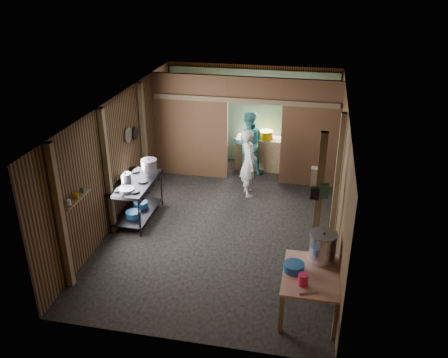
% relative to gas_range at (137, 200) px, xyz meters
% --- Properties ---
extents(floor, '(4.50, 7.00, 0.00)m').
position_rel_gas_range_xyz_m(floor, '(1.88, 0.23, -0.44)').
color(floor, black).
rests_on(floor, ground).
extents(ceiling, '(4.50, 7.00, 0.00)m').
position_rel_gas_range_xyz_m(ceiling, '(1.88, 0.23, 2.16)').
color(ceiling, '#414141').
rests_on(ceiling, ground).
extents(wall_back, '(4.50, 0.00, 2.60)m').
position_rel_gas_range_xyz_m(wall_back, '(1.88, 3.73, 0.86)').
color(wall_back, brown).
rests_on(wall_back, ground).
extents(wall_front, '(4.50, 0.00, 2.60)m').
position_rel_gas_range_xyz_m(wall_front, '(1.88, -3.27, 0.86)').
color(wall_front, brown).
rests_on(wall_front, ground).
extents(wall_left, '(0.00, 7.00, 2.60)m').
position_rel_gas_range_xyz_m(wall_left, '(-0.37, 0.23, 0.86)').
color(wall_left, brown).
rests_on(wall_left, ground).
extents(wall_right, '(0.00, 7.00, 2.60)m').
position_rel_gas_range_xyz_m(wall_right, '(4.13, 0.23, 0.86)').
color(wall_right, brown).
rests_on(wall_right, ground).
extents(partition_left, '(1.85, 0.10, 2.60)m').
position_rel_gas_range_xyz_m(partition_left, '(0.55, 2.43, 0.86)').
color(partition_left, brown).
rests_on(partition_left, floor).
extents(partition_right, '(1.35, 0.10, 2.60)m').
position_rel_gas_range_xyz_m(partition_right, '(3.46, 2.43, 0.86)').
color(partition_right, brown).
rests_on(partition_right, floor).
extents(partition_header, '(1.30, 0.10, 0.60)m').
position_rel_gas_range_xyz_m(partition_header, '(2.13, 2.43, 1.86)').
color(partition_header, brown).
rests_on(partition_header, wall_back).
extents(turquoise_panel, '(4.40, 0.06, 2.50)m').
position_rel_gas_range_xyz_m(turquoise_panel, '(1.88, 3.67, 0.81)').
color(turquoise_panel, '#729E9F').
rests_on(turquoise_panel, wall_back).
extents(back_counter, '(1.20, 0.50, 0.85)m').
position_rel_gas_range_xyz_m(back_counter, '(2.18, 3.18, -0.01)').
color(back_counter, '#927955').
rests_on(back_counter, floor).
extents(wall_clock, '(0.20, 0.03, 0.20)m').
position_rel_gas_range_xyz_m(wall_clock, '(2.13, 3.63, 1.46)').
color(wall_clock, white).
rests_on(wall_clock, wall_back).
extents(post_left_a, '(0.10, 0.12, 2.60)m').
position_rel_gas_range_xyz_m(post_left_a, '(-0.30, -2.37, 0.86)').
color(post_left_a, '#927955').
rests_on(post_left_a, floor).
extents(post_left_b, '(0.10, 0.12, 2.60)m').
position_rel_gas_range_xyz_m(post_left_b, '(-0.30, -0.57, 0.86)').
color(post_left_b, '#927955').
rests_on(post_left_b, floor).
extents(post_left_c, '(0.10, 0.12, 2.60)m').
position_rel_gas_range_xyz_m(post_left_c, '(-0.30, 1.43, 0.86)').
color(post_left_c, '#927955').
rests_on(post_left_c, floor).
extents(post_right, '(0.10, 0.12, 2.60)m').
position_rel_gas_range_xyz_m(post_right, '(4.06, 0.03, 0.86)').
color(post_right, '#927955').
rests_on(post_right, floor).
extents(post_free, '(0.12, 0.12, 2.60)m').
position_rel_gas_range_xyz_m(post_free, '(3.73, -1.07, 0.86)').
color(post_free, '#927955').
rests_on(post_free, floor).
extents(cross_beam, '(4.40, 0.12, 0.12)m').
position_rel_gas_range_xyz_m(cross_beam, '(1.88, 2.38, 1.61)').
color(cross_beam, '#927955').
rests_on(cross_beam, wall_left).
extents(pan_lid_big, '(0.03, 0.34, 0.34)m').
position_rel_gas_range_xyz_m(pan_lid_big, '(-0.33, 0.63, 1.21)').
color(pan_lid_big, gray).
rests_on(pan_lid_big, wall_left).
extents(pan_lid_small, '(0.03, 0.30, 0.30)m').
position_rel_gas_range_xyz_m(pan_lid_small, '(-0.33, 1.03, 1.11)').
color(pan_lid_small, black).
rests_on(pan_lid_small, wall_left).
extents(wall_shelf, '(0.14, 0.80, 0.03)m').
position_rel_gas_range_xyz_m(wall_shelf, '(-0.27, -1.87, 0.96)').
color(wall_shelf, '#927955').
rests_on(wall_shelf, wall_left).
extents(jar_white, '(0.07, 0.07, 0.10)m').
position_rel_gas_range_xyz_m(jar_white, '(-0.27, -2.12, 1.03)').
color(jar_white, white).
rests_on(jar_white, wall_shelf).
extents(jar_yellow, '(0.08, 0.08, 0.10)m').
position_rel_gas_range_xyz_m(jar_yellow, '(-0.27, -1.87, 1.03)').
color(jar_yellow, '#B28100').
rests_on(jar_yellow, wall_shelf).
extents(jar_green, '(0.06, 0.06, 0.10)m').
position_rel_gas_range_xyz_m(jar_green, '(-0.27, -1.65, 1.03)').
color(jar_green, '#29523B').
rests_on(jar_green, wall_shelf).
extents(bag_white, '(0.22, 0.15, 0.32)m').
position_rel_gas_range_xyz_m(bag_white, '(3.68, -0.99, 1.34)').
color(bag_white, white).
rests_on(bag_white, post_free).
extents(bag_green, '(0.16, 0.12, 0.24)m').
position_rel_gas_range_xyz_m(bag_green, '(3.80, -1.13, 1.16)').
color(bag_green, '#29523B').
rests_on(bag_green, post_free).
extents(bag_black, '(0.14, 0.10, 0.20)m').
position_rel_gas_range_xyz_m(bag_black, '(3.66, -1.15, 1.11)').
color(bag_black, black).
rests_on(bag_black, post_free).
extents(gas_range, '(0.77, 1.49, 0.88)m').
position_rel_gas_range_xyz_m(gas_range, '(0.00, 0.00, 0.00)').
color(gas_range, black).
rests_on(gas_range, floor).
extents(prep_table, '(0.87, 1.20, 0.71)m').
position_rel_gas_range_xyz_m(prep_table, '(3.71, -2.23, -0.09)').
color(prep_table, tan).
rests_on(prep_table, floor).
extents(stove_pot_large, '(0.42, 0.42, 0.35)m').
position_rel_gas_range_xyz_m(stove_pot_large, '(0.17, 0.43, 0.59)').
color(stove_pot_large, silver).
rests_on(stove_pot_large, gas_range).
extents(stove_pot_med, '(0.32, 0.32, 0.21)m').
position_rel_gas_range_xyz_m(stove_pot_med, '(-0.17, -0.06, 0.53)').
color(stove_pot_med, silver).
rests_on(stove_pot_med, gas_range).
extents(frying_pan, '(0.32, 0.54, 0.07)m').
position_rel_gas_range_xyz_m(frying_pan, '(0.00, -0.44, 0.47)').
color(frying_pan, gray).
rests_on(frying_pan, gas_range).
extents(blue_tub_front, '(0.31, 0.31, 0.13)m').
position_rel_gas_range_xyz_m(blue_tub_front, '(0.00, -0.24, -0.21)').
color(blue_tub_front, '#1B5494').
rests_on(blue_tub_front, gas_range).
extents(blue_tub_back, '(0.31, 0.31, 0.12)m').
position_rel_gas_range_xyz_m(blue_tub_back, '(0.00, 0.21, -0.21)').
color(blue_tub_back, '#1B5494').
rests_on(blue_tub_back, gas_range).
extents(stock_pot, '(0.55, 0.55, 0.51)m').
position_rel_gas_range_xyz_m(stock_pot, '(3.85, -1.83, 0.50)').
color(stock_pot, silver).
rests_on(stock_pot, prep_table).
extents(wash_basin, '(0.41, 0.41, 0.12)m').
position_rel_gas_range_xyz_m(wash_basin, '(3.43, -2.19, 0.33)').
color(wash_basin, '#1B5494').
rests_on(wash_basin, prep_table).
extents(pink_bucket, '(0.16, 0.16, 0.18)m').
position_rel_gas_range_xyz_m(pink_bucket, '(3.59, -2.52, 0.36)').
color(pink_bucket, '#D72456').
rests_on(pink_bucket, prep_table).
extents(knife, '(0.29, 0.14, 0.01)m').
position_rel_gas_range_xyz_m(knife, '(3.69, -2.71, 0.27)').
color(knife, silver).
rests_on(knife, prep_table).
extents(yellow_tub, '(0.37, 0.37, 0.20)m').
position_rel_gas_range_xyz_m(yellow_tub, '(2.33, 3.18, 0.51)').
color(yellow_tub, '#B28100').
rests_on(yellow_tub, back_counter).
extents(cook, '(0.57, 0.68, 1.61)m').
position_rel_gas_range_xyz_m(cook, '(2.14, 1.61, 0.36)').
color(cook, silver).
rests_on(cook, floor).
extents(worker_back, '(0.89, 0.74, 1.65)m').
position_rel_gas_range_xyz_m(worker_back, '(1.93, 2.83, 0.38)').
color(worker_back, teal).
rests_on(worker_back, floor).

